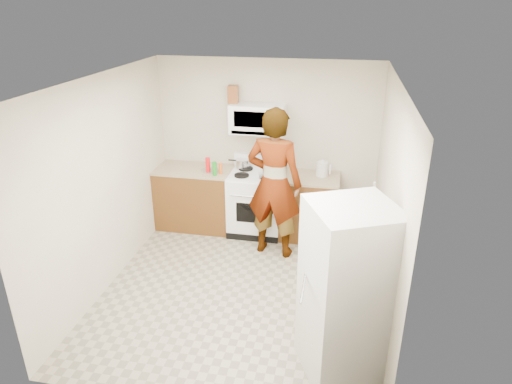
% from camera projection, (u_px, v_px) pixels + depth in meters
% --- Properties ---
extents(floor, '(3.60, 3.60, 0.00)m').
position_uv_depth(floor, '(241.00, 288.00, 5.56)').
color(floor, gray).
rests_on(floor, ground).
extents(back_wall, '(3.20, 0.02, 2.50)m').
position_uv_depth(back_wall, '(267.00, 146.00, 6.68)').
color(back_wall, beige).
rests_on(back_wall, floor).
extents(right_wall, '(0.02, 3.60, 2.50)m').
position_uv_depth(right_wall, '(387.00, 205.00, 4.78)').
color(right_wall, beige).
rests_on(right_wall, floor).
extents(cabinet_left, '(1.12, 0.62, 0.90)m').
position_uv_depth(cabinet_left, '(195.00, 198.00, 6.91)').
color(cabinet_left, brown).
rests_on(cabinet_left, floor).
extents(counter_left, '(1.14, 0.64, 0.03)m').
position_uv_depth(counter_left, '(194.00, 170.00, 6.72)').
color(counter_left, tan).
rests_on(counter_left, cabinet_left).
extents(cabinet_right, '(0.80, 0.62, 0.90)m').
position_uv_depth(cabinet_right, '(309.00, 208.00, 6.60)').
color(cabinet_right, brown).
rests_on(cabinet_right, floor).
extents(counter_right, '(0.82, 0.64, 0.03)m').
position_uv_depth(counter_right, '(310.00, 178.00, 6.42)').
color(counter_right, tan).
rests_on(counter_right, cabinet_right).
extents(gas_range, '(0.76, 0.65, 1.13)m').
position_uv_depth(gas_range, '(256.00, 201.00, 6.72)').
color(gas_range, white).
rests_on(gas_range, floor).
extents(microwave, '(0.76, 0.38, 0.40)m').
position_uv_depth(microwave, '(258.00, 119.00, 6.36)').
color(microwave, white).
rests_on(microwave, back_wall).
extents(person, '(0.81, 0.60, 2.03)m').
position_uv_depth(person, '(274.00, 184.00, 5.95)').
color(person, tan).
rests_on(person, floor).
extents(fridge, '(0.93, 0.93, 1.70)m').
position_uv_depth(fridge, '(347.00, 293.00, 4.03)').
color(fridge, silver).
rests_on(fridge, floor).
extents(kettle, '(0.19, 0.19, 0.20)m').
position_uv_depth(kettle, '(322.00, 169.00, 6.41)').
color(kettle, silver).
rests_on(kettle, counter_right).
extents(jug, '(0.15, 0.15, 0.24)m').
position_uv_depth(jug, '(233.00, 94.00, 6.32)').
color(jug, brown).
rests_on(jug, microwave).
extents(saucepan, '(0.25, 0.25, 0.11)m').
position_uv_depth(saucepan, '(243.00, 163.00, 6.71)').
color(saucepan, silver).
rests_on(saucepan, gas_range).
extents(tray, '(0.28, 0.21, 0.05)m').
position_uv_depth(tray, '(268.00, 175.00, 6.40)').
color(tray, white).
rests_on(tray, gas_range).
extents(bottle_spray, '(0.09, 0.09, 0.22)m').
position_uv_depth(bottle_spray, '(208.00, 165.00, 6.52)').
color(bottle_spray, red).
rests_on(bottle_spray, counter_left).
extents(bottle_hot_sauce, '(0.07, 0.07, 0.16)m').
position_uv_depth(bottle_hot_sauce, '(221.00, 168.00, 6.49)').
color(bottle_hot_sauce, '#E25C19').
rests_on(bottle_hot_sauce, counter_left).
extents(bottle_green_cap, '(0.07, 0.07, 0.20)m').
position_uv_depth(bottle_green_cap, '(215.00, 169.00, 6.42)').
color(bottle_green_cap, '#18851D').
rests_on(bottle_green_cap, counter_left).
extents(pot_lid, '(0.33, 0.33, 0.01)m').
position_uv_depth(pot_lid, '(210.00, 170.00, 6.63)').
color(pot_lid, white).
rests_on(pot_lid, counter_left).
extents(broom, '(0.17, 0.25, 1.29)m').
position_uv_depth(broom, '(375.00, 227.00, 5.61)').
color(broom, silver).
rests_on(broom, floor).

